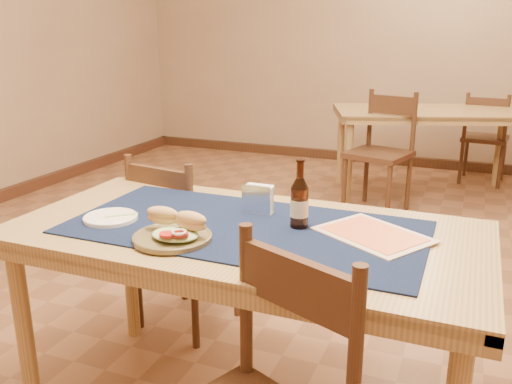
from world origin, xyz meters
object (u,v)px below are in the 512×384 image
at_px(chair_main_far, 182,239).
at_px(sandwich_plate, 174,232).
at_px(main_table, 245,250).
at_px(back_table, 431,119).
at_px(napkin_holder, 258,200).
at_px(beer_bottle, 299,202).

xyz_separation_m(chair_main_far, sandwich_plate, (0.38, -0.68, 0.33)).
xyz_separation_m(main_table, chair_main_far, (-0.54, 0.48, -0.22)).
relative_size(main_table, sandwich_plate, 6.33).
bearing_deg(back_table, napkin_holder, -96.42).
xyz_separation_m(sandwich_plate, beer_bottle, (0.33, 0.27, 0.06)).
bearing_deg(main_table, sandwich_plate, -128.40).
distance_m(back_table, chair_main_far, 2.91).
distance_m(sandwich_plate, beer_bottle, 0.43).
xyz_separation_m(back_table, napkin_holder, (-0.35, -3.10, 0.14)).
height_order(back_table, sandwich_plate, sandwich_plate).
height_order(chair_main_far, napkin_holder, chair_main_far).
bearing_deg(back_table, chair_main_far, -107.48).
relative_size(chair_main_far, sandwich_plate, 3.42).
height_order(back_table, chair_main_far, chair_main_far).
xyz_separation_m(main_table, napkin_holder, (-0.01, 0.15, 0.14)).
height_order(main_table, sandwich_plate, sandwich_plate).
height_order(chair_main_far, sandwich_plate, chair_main_far).
bearing_deg(main_table, beer_bottle, 21.06).
bearing_deg(napkin_holder, back_table, 83.58).
xyz_separation_m(main_table, beer_bottle, (0.17, 0.07, 0.17)).
height_order(main_table, beer_bottle, beer_bottle).
distance_m(chair_main_far, beer_bottle, 0.91).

